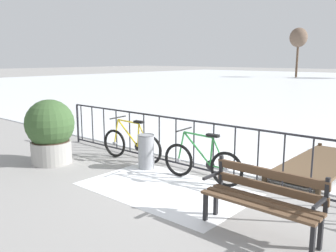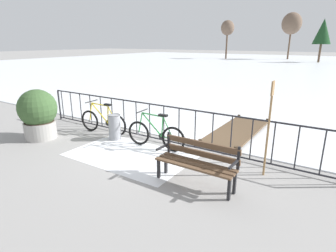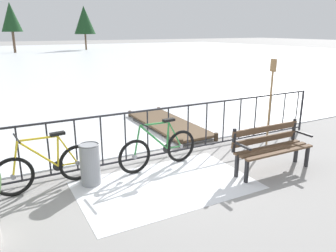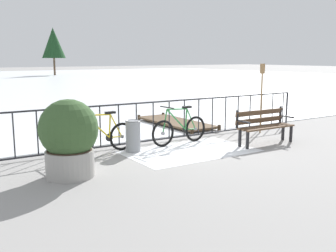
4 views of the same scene
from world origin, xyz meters
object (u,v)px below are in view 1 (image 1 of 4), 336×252
at_px(park_bench, 263,195).
at_px(trash_bin, 146,151).
at_px(planter_with_shrub, 50,130).
at_px(bicycle_near_railing, 132,145).
at_px(bicycle_second, 202,163).

relative_size(park_bench, trash_bin, 2.19).
bearing_deg(planter_with_shrub, bicycle_near_railing, 47.24).
relative_size(park_bench, planter_with_shrub, 1.12).
bearing_deg(bicycle_second, bicycle_near_railing, 176.46).
bearing_deg(planter_with_shrub, park_bench, 0.73).
bearing_deg(trash_bin, park_bench, -18.00).
xyz_separation_m(bicycle_near_railing, trash_bin, (0.67, -0.22, 0.00)).
distance_m(bicycle_near_railing, trash_bin, 0.71).
relative_size(bicycle_second, trash_bin, 2.33).
bearing_deg(bicycle_second, park_bench, -31.91).
xyz_separation_m(planter_with_shrub, trash_bin, (1.88, 1.09, -0.37)).
distance_m(park_bench, planter_with_shrub, 5.05).
height_order(bicycle_near_railing, bicycle_second, same).
height_order(bicycle_near_railing, planter_with_shrub, planter_with_shrub).
distance_m(bicycle_near_railing, park_bench, 4.04).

